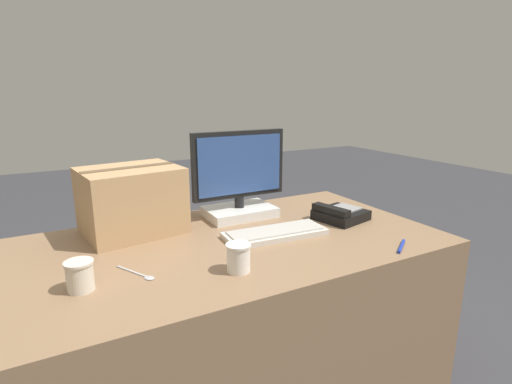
{
  "coord_description": "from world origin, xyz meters",
  "views": [
    {
      "loc": [
        -0.54,
        -1.34,
        1.3
      ],
      "look_at": [
        0.25,
        0.11,
        0.88
      ],
      "focal_mm": 28.0,
      "sensor_mm": 36.0,
      "label": 1
    }
  ],
  "objects_px": {
    "desk_phone": "(339,214)",
    "pen_marker": "(401,246)",
    "keyboard": "(275,233)",
    "paper_cup_right": "(238,258)",
    "spoon": "(141,275)",
    "cardboard_box": "(132,200)",
    "monitor": "(239,184)",
    "paper_cup_left": "(80,276)"
  },
  "relations": [
    {
      "from": "paper_cup_right",
      "to": "spoon",
      "type": "relative_size",
      "value": 0.59
    },
    {
      "from": "monitor",
      "to": "paper_cup_left",
      "type": "height_order",
      "value": "monitor"
    },
    {
      "from": "keyboard",
      "to": "cardboard_box",
      "type": "bearing_deg",
      "value": 150.32
    },
    {
      "from": "paper_cup_left",
      "to": "spoon",
      "type": "distance_m",
      "value": 0.18
    },
    {
      "from": "monitor",
      "to": "keyboard",
      "type": "height_order",
      "value": "monitor"
    },
    {
      "from": "spoon",
      "to": "cardboard_box",
      "type": "relative_size",
      "value": 0.39
    },
    {
      "from": "paper_cup_right",
      "to": "cardboard_box",
      "type": "relative_size",
      "value": 0.23
    },
    {
      "from": "monitor",
      "to": "keyboard",
      "type": "xyz_separation_m",
      "value": [
        0.01,
        -0.3,
        -0.14
      ]
    },
    {
      "from": "monitor",
      "to": "pen_marker",
      "type": "bearing_deg",
      "value": -60.33
    },
    {
      "from": "monitor",
      "to": "desk_phone",
      "type": "bearing_deg",
      "value": -34.86
    },
    {
      "from": "keyboard",
      "to": "spoon",
      "type": "height_order",
      "value": "keyboard"
    },
    {
      "from": "monitor",
      "to": "cardboard_box",
      "type": "xyz_separation_m",
      "value": [
        -0.48,
        0.02,
        -0.02
      ]
    },
    {
      "from": "desk_phone",
      "to": "cardboard_box",
      "type": "bearing_deg",
      "value": 148.93
    },
    {
      "from": "monitor",
      "to": "paper_cup_right",
      "type": "distance_m",
      "value": 0.59
    },
    {
      "from": "paper_cup_right",
      "to": "pen_marker",
      "type": "height_order",
      "value": "paper_cup_right"
    },
    {
      "from": "monitor",
      "to": "spoon",
      "type": "xyz_separation_m",
      "value": [
        -0.55,
        -0.4,
        -0.15
      ]
    },
    {
      "from": "desk_phone",
      "to": "paper_cup_right",
      "type": "distance_m",
      "value": 0.69
    },
    {
      "from": "keyboard",
      "to": "monitor",
      "type": "bearing_deg",
      "value": 95.55
    },
    {
      "from": "desk_phone",
      "to": "paper_cup_left",
      "type": "bearing_deg",
      "value": 175.07
    },
    {
      "from": "desk_phone",
      "to": "pen_marker",
      "type": "distance_m",
      "value": 0.37
    },
    {
      "from": "desk_phone",
      "to": "spoon",
      "type": "xyz_separation_m",
      "value": [
        -0.92,
        -0.14,
        -0.03
      ]
    },
    {
      "from": "desk_phone",
      "to": "cardboard_box",
      "type": "height_order",
      "value": "cardboard_box"
    },
    {
      "from": "keyboard",
      "to": "cardboard_box",
      "type": "xyz_separation_m",
      "value": [
        -0.49,
        0.32,
        0.12
      ]
    },
    {
      "from": "pen_marker",
      "to": "monitor",
      "type": "bearing_deg",
      "value": -94.79
    },
    {
      "from": "desk_phone",
      "to": "monitor",
      "type": "bearing_deg",
      "value": 132.17
    },
    {
      "from": "pen_marker",
      "to": "spoon",
      "type": "bearing_deg",
      "value": -48.73
    },
    {
      "from": "pen_marker",
      "to": "paper_cup_right",
      "type": "bearing_deg",
      "value": -44.59
    },
    {
      "from": "desk_phone",
      "to": "paper_cup_right",
      "type": "xyz_separation_m",
      "value": [
        -0.64,
        -0.26,
        0.02
      ]
    },
    {
      "from": "keyboard",
      "to": "paper_cup_left",
      "type": "height_order",
      "value": "paper_cup_left"
    },
    {
      "from": "keyboard",
      "to": "desk_phone",
      "type": "height_order",
      "value": "desk_phone"
    },
    {
      "from": "monitor",
      "to": "paper_cup_right",
      "type": "bearing_deg",
      "value": -116.52
    },
    {
      "from": "spoon",
      "to": "keyboard",
      "type": "bearing_deg",
      "value": 71.89
    },
    {
      "from": "keyboard",
      "to": "paper_cup_left",
      "type": "xyz_separation_m",
      "value": [
        -0.73,
        -0.11,
        0.03
      ]
    },
    {
      "from": "paper_cup_right",
      "to": "pen_marker",
      "type": "relative_size",
      "value": 0.83
    },
    {
      "from": "paper_cup_right",
      "to": "desk_phone",
      "type": "bearing_deg",
      "value": 22.3
    },
    {
      "from": "desk_phone",
      "to": "paper_cup_left",
      "type": "distance_m",
      "value": 1.11
    },
    {
      "from": "paper_cup_right",
      "to": "monitor",
      "type": "bearing_deg",
      "value": 63.48
    },
    {
      "from": "keyboard",
      "to": "paper_cup_right",
      "type": "relative_size",
      "value": 4.52
    },
    {
      "from": "desk_phone",
      "to": "pen_marker",
      "type": "height_order",
      "value": "desk_phone"
    },
    {
      "from": "desk_phone",
      "to": "paper_cup_right",
      "type": "bearing_deg",
      "value": -170.67
    },
    {
      "from": "keyboard",
      "to": "paper_cup_right",
      "type": "distance_m",
      "value": 0.35
    },
    {
      "from": "keyboard",
      "to": "pen_marker",
      "type": "bearing_deg",
      "value": -39.5
    }
  ]
}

